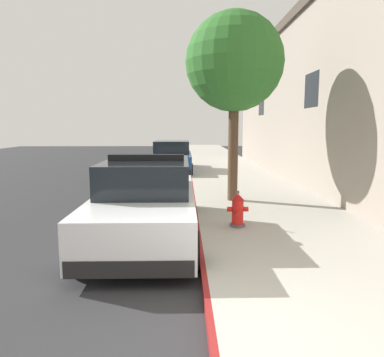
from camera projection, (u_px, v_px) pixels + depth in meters
ground_plane at (80, 191)px, 13.25m from camera, size 30.61×60.00×0.20m
sidewalk_pavement at (244, 186)px, 13.36m from camera, size 3.74×60.00×0.15m
curb_painted_edge at (192, 186)px, 13.31m from camera, size 0.08×60.00×0.15m
police_cruiser at (147, 202)px, 7.24m from camera, size 1.94×4.84×1.68m
parked_car_silver_ahead at (172, 158)px, 17.71m from camera, size 1.94×4.84×1.56m
fire_hydrant at (238, 210)px, 7.59m from camera, size 0.44×0.40×0.76m
street_tree at (234, 63)px, 9.90m from camera, size 2.67×2.67×5.16m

